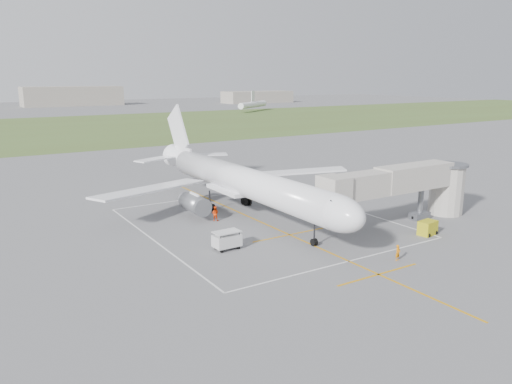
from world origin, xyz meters
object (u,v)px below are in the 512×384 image
airliner (242,181)px  baggage_cart (227,240)px  ramp_worker_nose (398,253)px  ramp_worker_wing (215,213)px  gpu_unit (428,228)px  jet_bridge (410,185)px

airliner → baggage_cart: 14.48m
ramp_worker_nose → ramp_worker_wing: 23.79m
gpu_unit → ramp_worker_nose: gpu_unit is taller
baggage_cart → ramp_worker_wing: baggage_cart is taller
gpu_unit → ramp_worker_nose: 10.07m
baggage_cart → ramp_worker_nose: baggage_cart is taller
baggage_cart → ramp_worker_wing: (3.91, 10.18, -0.06)m
jet_bridge → baggage_cart: 24.69m
baggage_cart → ramp_worker_wing: bearing=67.1°
gpu_unit → baggage_cart: baggage_cart is taller
jet_bridge → gpu_unit: 6.68m
baggage_cart → gpu_unit: bearing=-21.8°
ramp_worker_wing → airliner: bearing=-127.7°
jet_bridge → airliner: bearing=137.8°
baggage_cart → ramp_worker_nose: 17.44m
jet_bridge → ramp_worker_nose: (-11.48, -8.88, -3.94)m
jet_bridge → ramp_worker_nose: jet_bridge is taller
airliner → gpu_unit: bearing=-54.8°
jet_bridge → ramp_worker_wing: size_ratio=12.29×
gpu_unit → ramp_worker_wing: (-18.09, 18.13, 0.14)m
jet_bridge → ramp_worker_nose: bearing=-142.3°
airliner → baggage_cart: size_ratio=16.19×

